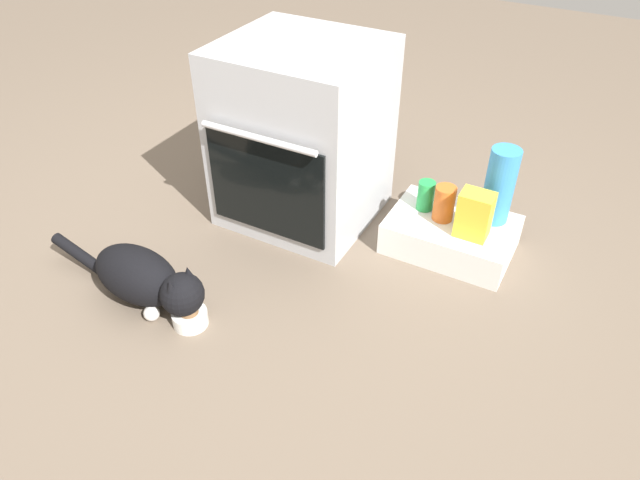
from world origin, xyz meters
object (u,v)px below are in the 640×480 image
object	(u,v)px
pantry_cabinet	(451,235)
food_bowl	(190,317)
sauce_jar	(444,203)
water_bottle	(500,186)
snack_bag	(474,215)
cat	(144,278)
oven	(302,135)
soda_can	(426,195)

from	to	relation	value
pantry_cabinet	food_bowl	distance (m)	1.04
sauce_jar	water_bottle	world-z (taller)	water_bottle
pantry_cabinet	snack_bag	bearing A→B (deg)	-31.45
cat	snack_bag	world-z (taller)	snack_bag
oven	snack_bag	bearing A→B (deg)	-0.08
snack_bag	sauce_jar	xyz separation A→B (m)	(-0.13, 0.05, -0.02)
cat	water_bottle	xyz separation A→B (m)	(0.96, 0.90, 0.17)
pantry_cabinet	sauce_jar	distance (m)	0.14
snack_bag	pantry_cabinet	bearing A→B (deg)	148.55
oven	food_bowl	size ratio (longest dim) A/B	6.03
snack_bag	water_bottle	size ratio (longest dim) A/B	0.60
pantry_cabinet	sauce_jar	bearing A→B (deg)	-175.17
soda_can	water_bottle	world-z (taller)	water_bottle
food_bowl	snack_bag	distance (m)	1.07
food_bowl	sauce_jar	bearing A→B (deg)	54.01
pantry_cabinet	snack_bag	xyz separation A→B (m)	(0.08, -0.05, 0.16)
cat	water_bottle	size ratio (longest dim) A/B	2.43
oven	pantry_cabinet	bearing A→B (deg)	4.60
oven	food_bowl	bearing A→B (deg)	-90.24
cat	snack_bag	bearing A→B (deg)	43.15
sauce_jar	water_bottle	bearing A→B (deg)	28.10
soda_can	cat	bearing A→B (deg)	-130.04
food_bowl	soda_can	world-z (taller)	soda_can
pantry_cabinet	water_bottle	world-z (taller)	water_bottle
oven	water_bottle	world-z (taller)	oven
oven	cat	world-z (taller)	oven
snack_bag	sauce_jar	world-z (taller)	snack_bag
pantry_cabinet	food_bowl	world-z (taller)	pantry_cabinet
soda_can	water_bottle	xyz separation A→B (m)	(0.26, 0.06, 0.09)
oven	sauce_jar	size ratio (longest dim) A/B	5.17
oven	soda_can	bearing A→B (deg)	8.92
sauce_jar	water_bottle	size ratio (longest dim) A/B	0.47
sauce_jar	food_bowl	bearing A→B (deg)	-125.99
soda_can	sauce_jar	size ratio (longest dim) A/B	0.86
oven	soda_can	size ratio (longest dim) A/B	6.04
pantry_cabinet	soda_can	distance (m)	0.18
water_bottle	sauce_jar	bearing A→B (deg)	-151.90
pantry_cabinet	oven	bearing A→B (deg)	-175.40
soda_can	water_bottle	bearing A→B (deg)	13.08
food_bowl	water_bottle	xyz separation A→B (m)	(0.76, 0.91, 0.25)
snack_bag	cat	bearing A→B (deg)	-140.46
snack_bag	water_bottle	distance (m)	0.16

